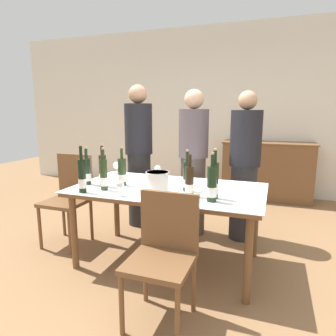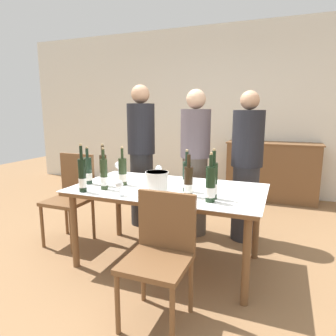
% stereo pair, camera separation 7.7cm
% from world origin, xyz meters
% --- Properties ---
extents(ground_plane, '(12.00, 12.00, 0.00)m').
position_xyz_m(ground_plane, '(0.00, 0.00, 0.00)').
color(ground_plane, olive).
extents(back_wall, '(8.00, 0.10, 2.80)m').
position_xyz_m(back_wall, '(0.00, 2.77, 1.40)').
color(back_wall, silver).
rests_on(back_wall, ground_plane).
extents(sideboard_cabinet, '(1.40, 0.46, 0.92)m').
position_xyz_m(sideboard_cabinet, '(0.79, 2.48, 0.46)').
color(sideboard_cabinet, brown).
rests_on(sideboard_cabinet, ground_plane).
extents(dining_table, '(1.70, 0.95, 0.73)m').
position_xyz_m(dining_table, '(0.00, 0.00, 0.66)').
color(dining_table, brown).
rests_on(dining_table, ground_plane).
extents(ice_bucket, '(0.20, 0.20, 0.18)m').
position_xyz_m(ice_bucket, '(-0.03, -0.18, 0.82)').
color(ice_bucket, white).
rests_on(ice_bucket, dining_table).
extents(wine_bottle_0, '(0.07, 0.07, 0.36)m').
position_xyz_m(wine_bottle_0, '(0.19, -0.05, 0.85)').
color(wine_bottle_0, '#1E3323').
rests_on(wine_bottle_0, dining_table).
extents(wine_bottle_1, '(0.08, 0.08, 0.36)m').
position_xyz_m(wine_bottle_1, '(-0.43, -0.06, 0.85)').
color(wine_bottle_1, '#28381E').
rests_on(wine_bottle_1, dining_table).
extents(wine_bottle_2, '(0.07, 0.07, 0.37)m').
position_xyz_m(wine_bottle_2, '(-0.50, -0.26, 0.86)').
color(wine_bottle_2, '#28381E').
rests_on(wine_bottle_2, dining_table).
extents(wine_bottle_3, '(0.07, 0.07, 0.39)m').
position_xyz_m(wine_bottle_3, '(-0.58, -0.15, 0.87)').
color(wine_bottle_3, '#332314').
rests_on(wine_bottle_3, dining_table).
extents(wine_bottle_4, '(0.07, 0.07, 0.40)m').
position_xyz_m(wine_bottle_4, '(0.45, -0.19, 0.87)').
color(wine_bottle_4, black).
rests_on(wine_bottle_4, dining_table).
extents(wine_bottle_5, '(0.08, 0.08, 0.35)m').
position_xyz_m(wine_bottle_5, '(-0.76, -0.14, 0.85)').
color(wine_bottle_5, '#1E3323').
rests_on(wine_bottle_5, dining_table).
extents(wine_bottle_6, '(0.08, 0.08, 0.38)m').
position_xyz_m(wine_bottle_6, '(0.45, -0.28, 0.86)').
color(wine_bottle_6, black).
rests_on(wine_bottle_6, dining_table).
extents(wine_bottle_7, '(0.07, 0.07, 0.34)m').
position_xyz_m(wine_bottle_7, '(0.25, -0.20, 0.85)').
color(wine_bottle_7, '#332314').
rests_on(wine_bottle_7, dining_table).
extents(wine_bottle_8, '(0.07, 0.07, 0.41)m').
position_xyz_m(wine_bottle_8, '(-0.63, -0.40, 0.87)').
color(wine_bottle_8, black).
rests_on(wine_bottle_8, dining_table).
extents(wine_glass_0, '(0.07, 0.07, 0.13)m').
position_xyz_m(wine_glass_0, '(-0.27, -0.39, 0.82)').
color(wine_glass_0, white).
rests_on(wine_glass_0, dining_table).
extents(wine_glass_1, '(0.07, 0.07, 0.15)m').
position_xyz_m(wine_glass_1, '(-0.20, 0.27, 0.83)').
color(wine_glass_1, white).
rests_on(wine_glass_1, dining_table).
extents(wine_glass_2, '(0.08, 0.08, 0.13)m').
position_xyz_m(wine_glass_2, '(-0.74, 0.38, 0.82)').
color(wine_glass_2, white).
rests_on(wine_glass_2, dining_table).
extents(chair_left_end, '(0.42, 0.42, 0.95)m').
position_xyz_m(chair_left_end, '(-1.14, 0.09, 0.55)').
color(chair_left_end, brown).
rests_on(chair_left_end, ground_plane).
extents(chair_near_front, '(0.42, 0.42, 0.86)m').
position_xyz_m(chair_near_front, '(0.22, -0.71, 0.50)').
color(chair_near_front, brown).
rests_on(chair_near_front, ground_plane).
extents(person_host, '(0.33, 0.33, 1.71)m').
position_xyz_m(person_host, '(-0.67, 0.81, 0.86)').
color(person_host, '#262628').
rests_on(person_host, ground_plane).
extents(person_guest_left, '(0.33, 0.33, 1.64)m').
position_xyz_m(person_guest_left, '(0.03, 0.75, 0.82)').
color(person_guest_left, '#51473D').
rests_on(person_guest_left, ground_plane).
extents(person_guest_right, '(0.33, 0.33, 1.61)m').
position_xyz_m(person_guest_right, '(0.59, 0.80, 0.81)').
color(person_guest_right, '#2D2D33').
rests_on(person_guest_right, ground_plane).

